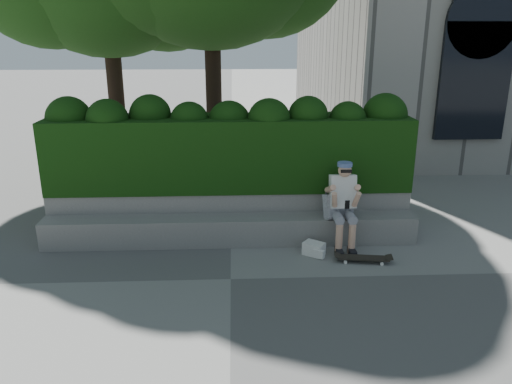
{
  "coord_description": "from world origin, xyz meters",
  "views": [
    {
      "loc": [
        0.07,
        -6.25,
        3.3
      ],
      "look_at": [
        0.4,
        1.0,
        0.95
      ],
      "focal_mm": 35.0,
      "sensor_mm": 36.0,
      "label": 1
    }
  ],
  "objects_px": {
    "skateboard": "(363,258)",
    "backpack_plaid": "(333,206)",
    "backpack_ground": "(314,249)",
    "person": "(343,201)"
  },
  "relations": [
    {
      "from": "person",
      "to": "backpack_ground",
      "type": "xyz_separation_m",
      "value": [
        -0.49,
        -0.32,
        -0.65
      ]
    },
    {
      "from": "person",
      "to": "skateboard",
      "type": "relative_size",
      "value": 1.77
    },
    {
      "from": "person",
      "to": "backpack_plaid",
      "type": "bearing_deg",
      "value": 150.51
    },
    {
      "from": "person",
      "to": "skateboard",
      "type": "height_order",
      "value": "person"
    },
    {
      "from": "skateboard",
      "to": "backpack_plaid",
      "type": "bearing_deg",
      "value": 125.23
    },
    {
      "from": "backpack_plaid",
      "to": "person",
      "type": "bearing_deg",
      "value": -49.64
    },
    {
      "from": "person",
      "to": "backpack_plaid",
      "type": "height_order",
      "value": "person"
    },
    {
      "from": "backpack_ground",
      "to": "skateboard",
      "type": "bearing_deg",
      "value": 13.46
    },
    {
      "from": "skateboard",
      "to": "backpack_ground",
      "type": "height_order",
      "value": "backpack_ground"
    },
    {
      "from": "backpack_plaid",
      "to": "backpack_ground",
      "type": "xyz_separation_m",
      "value": [
        -0.34,
        -0.4,
        -0.55
      ]
    }
  ]
}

